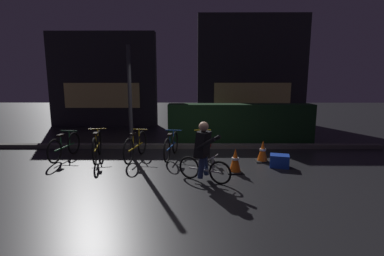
# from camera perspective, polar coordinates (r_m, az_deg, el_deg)

# --- Properties ---
(ground_plane) EXTENTS (40.00, 40.00, 0.00)m
(ground_plane) POSITION_cam_1_polar(r_m,az_deg,el_deg) (6.52, -1.81, -8.72)
(ground_plane) COLOR black
(sidewalk_curb) EXTENTS (12.00, 0.24, 0.12)m
(sidewalk_curb) POSITION_cam_1_polar(r_m,az_deg,el_deg) (8.62, -1.27, -3.71)
(sidewalk_curb) COLOR #56544F
(sidewalk_curb) RESTS_ON ground
(hedge_row) EXTENTS (4.80, 0.70, 1.29)m
(hedge_row) POSITION_cam_1_polar(r_m,az_deg,el_deg) (9.52, 9.76, 1.00)
(hedge_row) COLOR black
(hedge_row) RESTS_ON ground
(storefront_left) EXTENTS (4.77, 0.54, 4.17)m
(storefront_left) POSITION_cam_1_polar(r_m,az_deg,el_deg) (13.31, -17.71, 9.31)
(storefront_left) COLOR #262328
(storefront_left) RESTS_ON ground
(storefront_right) EXTENTS (5.10, 0.54, 5.06)m
(storefront_right) POSITION_cam_1_polar(r_m,az_deg,el_deg) (13.66, 12.15, 11.40)
(storefront_right) COLOR #262328
(storefront_right) RESTS_ON ground
(street_post) EXTENTS (0.10, 0.10, 2.96)m
(street_post) POSITION_cam_1_polar(r_m,az_deg,el_deg) (7.59, -12.53, 5.10)
(street_post) COLOR #2D2D33
(street_post) RESTS_ON ground
(parked_bike_leftmost) EXTENTS (0.46, 1.54, 0.71)m
(parked_bike_leftmost) POSITION_cam_1_polar(r_m,az_deg,el_deg) (8.17, -24.57, -3.44)
(parked_bike_leftmost) COLOR black
(parked_bike_leftmost) RESTS_ON ground
(parked_bike_left_mid) EXTENTS (0.49, 1.67, 0.78)m
(parked_bike_left_mid) POSITION_cam_1_polar(r_m,az_deg,el_deg) (7.77, -18.83, -3.51)
(parked_bike_left_mid) COLOR black
(parked_bike_left_mid) RESTS_ON ground
(parked_bike_center_left) EXTENTS (0.46, 1.64, 0.76)m
(parked_bike_center_left) POSITION_cam_1_polar(r_m,az_deg,el_deg) (7.52, -11.41, -3.66)
(parked_bike_center_left) COLOR black
(parked_bike_center_left) RESTS_ON ground
(parked_bike_center_right) EXTENTS (0.46, 1.55, 0.72)m
(parked_bike_center_right) POSITION_cam_1_polar(r_m,az_deg,el_deg) (7.51, -4.24, -3.64)
(parked_bike_center_right) COLOR black
(parked_bike_center_right) RESTS_ON ground
(parked_bike_right_mid) EXTENTS (0.46, 1.56, 0.72)m
(parked_bike_right_mid) POSITION_cam_1_polar(r_m,az_deg,el_deg) (7.50, 2.46, -3.64)
(parked_bike_right_mid) COLOR black
(parked_bike_right_mid) RESTS_ON ground
(traffic_cone_near) EXTENTS (0.36, 0.36, 0.56)m
(traffic_cone_near) POSITION_cam_1_polar(r_m,az_deg,el_deg) (6.41, 8.84, -6.65)
(traffic_cone_near) COLOR black
(traffic_cone_near) RESTS_ON ground
(traffic_cone_far) EXTENTS (0.36, 0.36, 0.54)m
(traffic_cone_far) POSITION_cam_1_polar(r_m,az_deg,el_deg) (7.39, 14.25, -4.68)
(traffic_cone_far) COLOR black
(traffic_cone_far) RESTS_ON ground
(blue_crate) EXTENTS (0.51, 0.42, 0.30)m
(blue_crate) POSITION_cam_1_polar(r_m,az_deg,el_deg) (7.06, 17.43, -6.44)
(blue_crate) COLOR #193DB7
(blue_crate) RESTS_ON ground
(cyclist) EXTENTS (1.07, 0.67, 1.25)m
(cyclist) POSITION_cam_1_polar(r_m,az_deg,el_deg) (5.72, 2.43, -4.78)
(cyclist) COLOR black
(cyclist) RESTS_ON ground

